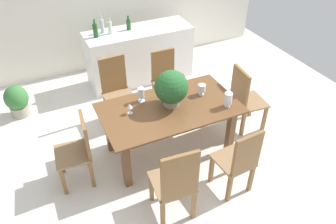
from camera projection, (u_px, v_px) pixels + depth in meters
The scene contains 19 objects.
ground_plane at pixel (164, 142), 4.81m from camera, with size 7.04×7.04×0.00m, color silver.
dining_table at pixel (170, 116), 4.32m from camera, with size 1.77×1.00×0.74m.
chair_far_left at pixel (116, 88), 4.94m from camera, with size 0.45×0.46×1.02m.
chair_foot_end at pixel (244, 97), 4.76m from camera, with size 0.48×0.49×1.00m.
chair_near_left at pixel (176, 182), 3.46m from camera, with size 0.47×0.51×1.05m.
chair_near_right at pixel (239, 160), 3.78m from camera, with size 0.43×0.46×0.97m.
chair_far_right at pixel (165, 78), 5.23m from camera, with size 0.43×0.46×0.96m.
chair_head_end at pixel (79, 148), 3.96m from camera, with size 0.45×0.48×0.92m.
flower_centerpiece at pixel (171, 88), 4.12m from camera, with size 0.43×0.43×0.49m.
crystal_vase_left at pixel (202, 88), 4.42m from camera, with size 0.10×0.10×0.15m.
crystal_vase_center_near at pixel (228, 99), 4.18m from camera, with size 0.10×0.10×0.20m.
crystal_vase_right at pixel (141, 94), 4.28m from camera, with size 0.09×0.09×0.20m.
wine_glass at pixel (130, 106), 4.07m from camera, with size 0.07×0.07×0.14m.
kitchen_counter at pixel (140, 55), 5.95m from camera, with size 1.85×0.64×0.96m, color white.
wine_bottle_clear at pixel (95, 30), 5.36m from camera, with size 0.08×0.08×0.30m.
wine_bottle_dark at pixel (102, 26), 5.50m from camera, with size 0.07×0.07×0.30m.
wine_bottle_tall at pixel (129, 24), 5.61m from camera, with size 0.07×0.07×0.24m.
wine_bottle_green at pixel (110, 27), 5.47m from camera, with size 0.07×0.07×0.27m.
potted_plant_floor at pixel (17, 100), 5.17m from camera, with size 0.36×0.36×0.52m.
Camera 1 is at (-1.47, -3.27, 3.24)m, focal length 35.43 mm.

